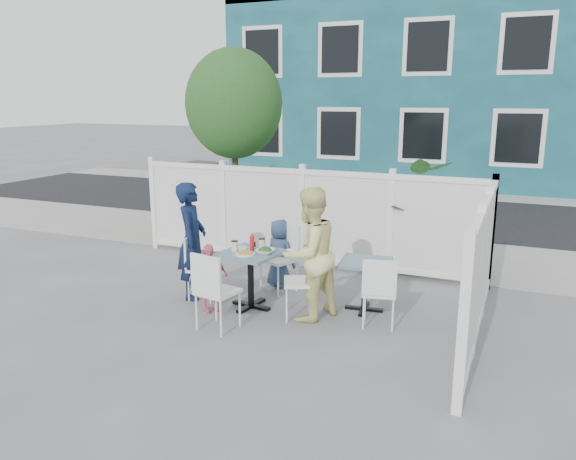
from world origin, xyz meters
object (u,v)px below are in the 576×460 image
at_px(main_table, 251,265).
at_px(chair_left, 199,262).
at_px(woman, 309,254).
at_px(toddler, 208,278).
at_px(utility_cabinet, 204,198).
at_px(spare_table, 365,272).
at_px(chair_near, 213,286).
at_px(boy, 280,254).
at_px(chair_right, 307,275).
at_px(chair_back, 283,252).
at_px(man, 192,241).

height_order(main_table, chair_left, chair_left).
xyz_separation_m(woman, toddler, (-1.29, -0.28, -0.38)).
xyz_separation_m(utility_cabinet, woman, (3.73, -3.64, 0.16)).
relative_size(spare_table, chair_near, 0.72).
distance_m(chair_left, boy, 1.19).
bearing_deg(boy, toddler, 90.02).
xyz_separation_m(chair_left, chair_right, (1.61, -0.06, 0.04)).
relative_size(chair_near, toddler, 1.07).
bearing_deg(chair_left, chair_right, 83.37).
bearing_deg(chair_back, chair_left, 63.92).
relative_size(chair_back, woman, 0.58).
distance_m(man, woman, 1.76).
distance_m(main_table, woman, 0.87).
distance_m(chair_back, boy, 0.14).
height_order(chair_near, man, man).
distance_m(utility_cabinet, chair_near, 5.30).
bearing_deg(toddler, woman, -41.00).
relative_size(main_table, man, 0.51).
bearing_deg(chair_right, woman, -135.95).
bearing_deg(chair_right, boy, 16.97).
bearing_deg(chair_near, chair_back, 94.43).
xyz_separation_m(main_table, chair_left, (-0.81, 0.04, -0.08)).
relative_size(chair_left, toddler, 0.98).
distance_m(man, toddler, 0.70).
bearing_deg(spare_table, utility_cabinet, 144.01).
bearing_deg(boy, man, 63.10).
height_order(utility_cabinet, chair_back, utility_cabinet).
bearing_deg(man, spare_table, -100.68).
bearing_deg(man, chair_left, -117.70).
bearing_deg(chair_right, chair_near, 110.84).
relative_size(boy, toddler, 1.13).
xyz_separation_m(spare_table, chair_left, (-2.22, -0.44, -0.00)).
bearing_deg(main_table, boy, 88.72).
distance_m(chair_back, woman, 1.14).
bearing_deg(chair_left, spare_table, 96.79).
height_order(main_table, spare_table, main_table).
relative_size(chair_left, man, 0.55).
bearing_deg(woman, chair_right, -87.64).
bearing_deg(toddler, utility_cabinet, 68.46).
relative_size(man, boy, 1.59).
height_order(chair_right, chair_near, chair_near).
distance_m(utility_cabinet, main_table, 4.63).
bearing_deg(man, woman, -113.94).
bearing_deg(man, chair_near, -157.94).
height_order(chair_back, boy, boy).
bearing_deg(woman, toddler, -52.72).
bearing_deg(utility_cabinet, woman, -36.60).
xyz_separation_m(chair_left, chair_near, (0.75, -0.90, 0.05)).
relative_size(main_table, toddler, 0.91).
distance_m(spare_table, man, 2.39).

